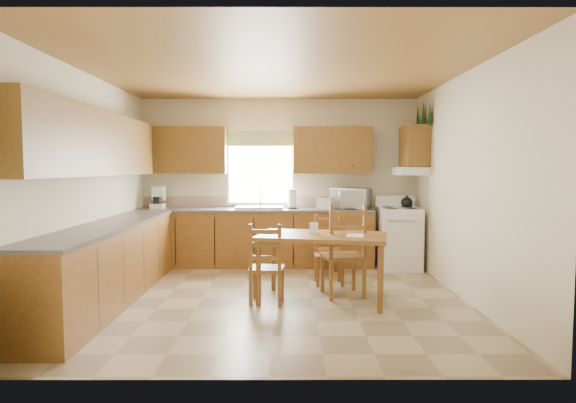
{
  "coord_description": "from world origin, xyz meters",
  "views": [
    {
      "loc": [
        0.14,
        -5.72,
        1.57
      ],
      "look_at": [
        0.15,
        0.3,
        1.15
      ],
      "focal_mm": 30.0,
      "sensor_mm": 36.0,
      "label": 1
    }
  ],
  "objects_px": {
    "microwave": "(351,198)",
    "dining_table": "(322,268)",
    "stove": "(399,239)",
    "chair_far_right": "(329,251)",
    "chair_near_right": "(343,250)",
    "chair_far_left": "(327,245)",
    "chair_near_left": "(267,263)"
  },
  "relations": [
    {
      "from": "microwave",
      "to": "chair_far_left",
      "type": "relative_size",
      "value": 0.63
    },
    {
      "from": "dining_table",
      "to": "chair_near_left",
      "type": "distance_m",
      "value": 0.66
    },
    {
      "from": "microwave",
      "to": "chair_near_right",
      "type": "height_order",
      "value": "microwave"
    },
    {
      "from": "microwave",
      "to": "dining_table",
      "type": "xyz_separation_m",
      "value": [
        -0.6,
        -2.07,
        -0.69
      ]
    },
    {
      "from": "dining_table",
      "to": "chair_far_right",
      "type": "distance_m",
      "value": 0.82
    },
    {
      "from": "microwave",
      "to": "dining_table",
      "type": "relative_size",
      "value": 0.37
    },
    {
      "from": "dining_table",
      "to": "chair_far_right",
      "type": "relative_size",
      "value": 1.61
    },
    {
      "from": "stove",
      "to": "microwave",
      "type": "xyz_separation_m",
      "value": [
        -0.72,
        0.25,
        0.62
      ]
    },
    {
      "from": "chair_near_left",
      "to": "chair_far_left",
      "type": "xyz_separation_m",
      "value": [
        0.83,
        1.49,
        -0.03
      ]
    },
    {
      "from": "microwave",
      "to": "chair_near_right",
      "type": "xyz_separation_m",
      "value": [
        -0.33,
        -1.83,
        -0.52
      ]
    },
    {
      "from": "dining_table",
      "to": "chair_near_left",
      "type": "xyz_separation_m",
      "value": [
        -0.65,
        -0.07,
        0.07
      ]
    },
    {
      "from": "dining_table",
      "to": "chair_near_right",
      "type": "bearing_deg",
      "value": 53.49
    },
    {
      "from": "chair_far_left",
      "to": "chair_near_left",
      "type": "bearing_deg",
      "value": -122.47
    },
    {
      "from": "stove",
      "to": "dining_table",
      "type": "relative_size",
      "value": 0.63
    },
    {
      "from": "chair_far_left",
      "to": "chair_far_right",
      "type": "bearing_deg",
      "value": -96.12
    },
    {
      "from": "dining_table",
      "to": "chair_far_right",
      "type": "bearing_deg",
      "value": 91.53
    },
    {
      "from": "stove",
      "to": "dining_table",
      "type": "height_order",
      "value": "stove"
    },
    {
      "from": "dining_table",
      "to": "chair_near_right",
      "type": "distance_m",
      "value": 0.4
    },
    {
      "from": "chair_near_left",
      "to": "chair_far_right",
      "type": "height_order",
      "value": "chair_near_left"
    },
    {
      "from": "chair_near_right",
      "to": "chair_far_right",
      "type": "height_order",
      "value": "chair_near_right"
    },
    {
      "from": "dining_table",
      "to": "chair_far_left",
      "type": "distance_m",
      "value": 1.43
    },
    {
      "from": "chair_far_left",
      "to": "dining_table",
      "type": "bearing_deg",
      "value": -100.56
    },
    {
      "from": "chair_near_right",
      "to": "chair_far_right",
      "type": "xyz_separation_m",
      "value": [
        -0.12,
        0.57,
        -0.1
      ]
    },
    {
      "from": "dining_table",
      "to": "chair_far_right",
      "type": "xyz_separation_m",
      "value": [
        0.15,
        0.81,
        0.06
      ]
    },
    {
      "from": "stove",
      "to": "microwave",
      "type": "bearing_deg",
      "value": 163.87
    },
    {
      "from": "chair_near_right",
      "to": "chair_far_left",
      "type": "bearing_deg",
      "value": -96.47
    },
    {
      "from": "chair_far_right",
      "to": "chair_far_left",
      "type": "bearing_deg",
      "value": 86.18
    },
    {
      "from": "stove",
      "to": "chair_near_right",
      "type": "height_order",
      "value": "chair_near_right"
    },
    {
      "from": "stove",
      "to": "chair_near_right",
      "type": "bearing_deg",
      "value": -120.89
    },
    {
      "from": "stove",
      "to": "chair_far_right",
      "type": "xyz_separation_m",
      "value": [
        -1.18,
        -1.01,
        -0.01
      ]
    },
    {
      "from": "dining_table",
      "to": "chair_far_left",
      "type": "height_order",
      "value": "chair_far_left"
    },
    {
      "from": "chair_near_left",
      "to": "chair_near_right",
      "type": "height_order",
      "value": "chair_near_right"
    }
  ]
}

